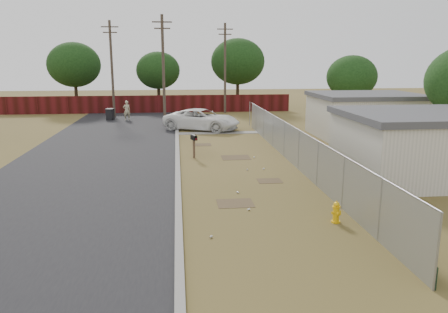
{
  "coord_description": "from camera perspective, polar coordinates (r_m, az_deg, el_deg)",
  "views": [
    {
      "loc": [
        -2.97,
        -20.99,
        5.48
      ],
      "look_at": [
        -0.86,
        -1.54,
        1.1
      ],
      "focal_mm": 35.0,
      "sensor_mm": 36.0,
      "label": 1
    }
  ],
  "objects": [
    {
      "name": "scattered_litter",
      "position": [
        19.53,
        2.93,
        -3.57
      ],
      "size": [
        3.46,
        11.17,
        0.07
      ],
      "color": "silver",
      "rests_on": "ground"
    },
    {
      "name": "pedestrian",
      "position": [
        41.03,
        -12.59,
        5.9
      ],
      "size": [
        0.74,
        0.59,
        1.79
      ],
      "primitive_type": "imported",
      "rotation": [
        0.0,
        0.0,
        3.42
      ],
      "color": "tan",
      "rests_on": "ground"
    },
    {
      "name": "fire_hydrant",
      "position": [
        15.49,
        14.45,
        -7.08
      ],
      "size": [
        0.39,
        0.39,
        0.78
      ],
      "color": "#EEB50C",
      "rests_on": "ground"
    },
    {
      "name": "utility_poles",
      "position": [
        41.67,
        -7.27,
        11.44
      ],
      "size": [
        12.6,
        8.24,
        9.0
      ],
      "color": "#46392E",
      "rests_on": "ground"
    },
    {
      "name": "horizon_trees",
      "position": [
        44.72,
        -1.31,
        11.52
      ],
      "size": [
        33.32,
        31.94,
        7.78
      ],
      "color": "#352818",
      "rests_on": "ground"
    },
    {
      "name": "ground",
      "position": [
        21.89,
        1.82,
        -1.88
      ],
      "size": [
        120.0,
        120.0,
        0.0
      ],
      "primitive_type": "plane",
      "color": "brown",
      "rests_on": "ground"
    },
    {
      "name": "privacy_fence",
      "position": [
        46.31,
        -9.96,
        6.75
      ],
      "size": [
        30.0,
        0.12,
        1.8
      ],
      "primitive_type": "cube",
      "color": "#4E1012",
      "rests_on": "ground"
    },
    {
      "name": "street",
      "position": [
        29.79,
        -13.38,
        1.7
      ],
      "size": [
        15.1,
        60.0,
        0.12
      ],
      "color": "black",
      "rests_on": "ground"
    },
    {
      "name": "mailbox",
      "position": [
        24.55,
        -3.95,
        2.22
      ],
      "size": [
        0.39,
        0.58,
        1.34
      ],
      "color": "brown",
      "rests_on": "ground"
    },
    {
      "name": "pickup_truck",
      "position": [
        34.53,
        -2.89,
        4.86
      ],
      "size": [
        6.56,
        5.11,
        1.66
      ],
      "primitive_type": "imported",
      "rotation": [
        0.0,
        0.0,
        1.11
      ],
      "color": "white",
      "rests_on": "ground"
    },
    {
      "name": "chainlink_fence",
      "position": [
        23.31,
        9.1,
        0.87
      ],
      "size": [
        0.1,
        27.06,
        2.02
      ],
      "color": "gray",
      "rests_on": "ground"
    },
    {
      "name": "houses",
      "position": [
        27.52,
        21.35,
        3.56
      ],
      "size": [
        9.3,
        17.24,
        3.1
      ],
      "color": "beige",
      "rests_on": "ground"
    },
    {
      "name": "trash_bin",
      "position": [
        41.55,
        -14.65,
        5.37
      ],
      "size": [
        0.82,
        0.89,
        1.05
      ],
      "color": "black",
      "rests_on": "ground"
    }
  ]
}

